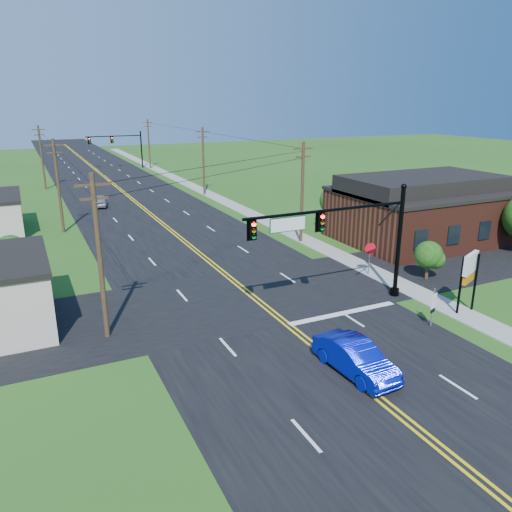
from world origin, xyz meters
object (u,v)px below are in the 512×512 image
blue_car (355,358)px  route_sign (433,305)px  signal_mast_main (342,234)px  stop_sign (370,252)px  signal_mast_far (118,144)px

blue_car → route_sign: (7.00, 2.28, 0.59)m
signal_mast_main → stop_sign: bearing=36.4°
signal_mast_far → route_sign: size_ratio=4.63×
signal_mast_main → stop_sign: 7.34m
signal_mast_main → stop_sign: (5.41, 3.99, -2.94)m
blue_car → route_sign: 7.39m
signal_mast_far → stop_sign: signal_mast_far is taller
signal_mast_main → route_sign: size_ratio=4.76×
signal_mast_main → signal_mast_far: size_ratio=1.03×
signal_mast_main → signal_mast_far: bearing=89.9°
signal_mast_main → route_sign: 6.58m
signal_mast_main → blue_car: size_ratio=2.35×
signal_mast_far → stop_sign: bearing=-85.5°
signal_mast_far → route_sign: 76.82m
blue_car → route_sign: bearing=14.3°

